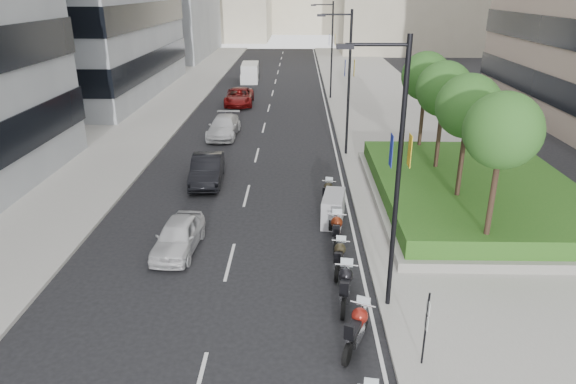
{
  "coord_description": "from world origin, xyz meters",
  "views": [
    {
      "loc": [
        1.2,
        -13.94,
        10.2
      ],
      "look_at": [
        0.78,
        6.54,
        2.0
      ],
      "focal_mm": 32.0,
      "sensor_mm": 36.0,
      "label": 1
    }
  ],
  "objects_px": {
    "lamp_post_2": "(330,46)",
    "motorcycle_1": "(357,328)",
    "motorcycle_4": "(336,231)",
    "motorcycle_3": "(339,258)",
    "motorcycle_2": "(345,287)",
    "car_c": "(224,127)",
    "delivery_van": "(250,73)",
    "motorcycle_6": "(327,193)",
    "parking_sign": "(426,325)",
    "car_a": "(178,236)",
    "car_b": "(207,169)",
    "lamp_post_1": "(347,77)",
    "lamp_post_0": "(394,167)",
    "car_d": "(239,97)",
    "motorcycle_5": "(333,209)"
  },
  "relations": [
    {
      "from": "motorcycle_1",
      "to": "car_d",
      "type": "relative_size",
      "value": 0.41
    },
    {
      "from": "car_a",
      "to": "car_d",
      "type": "height_order",
      "value": "car_d"
    },
    {
      "from": "lamp_post_0",
      "to": "motorcycle_1",
      "type": "height_order",
      "value": "lamp_post_0"
    },
    {
      "from": "motorcycle_4",
      "to": "lamp_post_2",
      "type": "bearing_deg",
      "value": 3.31
    },
    {
      "from": "lamp_post_0",
      "to": "car_d",
      "type": "relative_size",
      "value": 1.65
    },
    {
      "from": "motorcycle_3",
      "to": "motorcycle_4",
      "type": "xyz_separation_m",
      "value": [
        0.03,
        2.17,
        0.06
      ]
    },
    {
      "from": "motorcycle_1",
      "to": "lamp_post_2",
      "type": "bearing_deg",
      "value": 21.3
    },
    {
      "from": "car_c",
      "to": "delivery_van",
      "type": "distance_m",
      "value": 23.39
    },
    {
      "from": "motorcycle_5",
      "to": "car_c",
      "type": "relative_size",
      "value": 0.47
    },
    {
      "from": "parking_sign",
      "to": "motorcycle_3",
      "type": "relative_size",
      "value": 1.19
    },
    {
      "from": "motorcycle_2",
      "to": "delivery_van",
      "type": "height_order",
      "value": "delivery_van"
    },
    {
      "from": "motorcycle_4",
      "to": "car_b",
      "type": "bearing_deg",
      "value": 48.21
    },
    {
      "from": "motorcycle_2",
      "to": "car_d",
      "type": "xyz_separation_m",
      "value": [
        -7.16,
        32.1,
        0.11
      ]
    },
    {
      "from": "motorcycle_6",
      "to": "delivery_van",
      "type": "distance_m",
      "value": 36.57
    },
    {
      "from": "motorcycle_3",
      "to": "lamp_post_1",
      "type": "bearing_deg",
      "value": 5.2
    },
    {
      "from": "lamp_post_0",
      "to": "lamp_post_2",
      "type": "height_order",
      "value": "same"
    },
    {
      "from": "motorcycle_3",
      "to": "motorcycle_2",
      "type": "bearing_deg",
      "value": -168.35
    },
    {
      "from": "motorcycle_5",
      "to": "parking_sign",
      "type": "bearing_deg",
      "value": -159.75
    },
    {
      "from": "lamp_post_1",
      "to": "delivery_van",
      "type": "xyz_separation_m",
      "value": [
        -8.57,
        27.87,
        -4.11
      ]
    },
    {
      "from": "lamp_post_2",
      "to": "motorcycle_1",
      "type": "relative_size",
      "value": 4.01
    },
    {
      "from": "parking_sign",
      "to": "car_d",
      "type": "xyz_separation_m",
      "value": [
        -9.11,
        35.32,
        -0.7
      ]
    },
    {
      "from": "lamp_post_0",
      "to": "motorcycle_4",
      "type": "bearing_deg",
      "value": 105.94
    },
    {
      "from": "motorcycle_1",
      "to": "car_b",
      "type": "xyz_separation_m",
      "value": [
        -6.88,
        13.99,
        0.13
      ]
    },
    {
      "from": "car_a",
      "to": "motorcycle_3",
      "type": "bearing_deg",
      "value": -9.56
    },
    {
      "from": "lamp_post_2",
      "to": "motorcycle_4",
      "type": "xyz_separation_m",
      "value": [
        -1.31,
        -30.43,
        -4.44
      ]
    },
    {
      "from": "motorcycle_3",
      "to": "lamp_post_2",
      "type": "bearing_deg",
      "value": 8.09
    },
    {
      "from": "car_d",
      "to": "motorcycle_3",
      "type": "bearing_deg",
      "value": -78.64
    },
    {
      "from": "motorcycle_4",
      "to": "parking_sign",
      "type": "bearing_deg",
      "value": -159.71
    },
    {
      "from": "motorcycle_3",
      "to": "car_b",
      "type": "xyz_separation_m",
      "value": [
        -6.67,
        9.5,
        0.2
      ]
    },
    {
      "from": "parking_sign",
      "to": "car_a",
      "type": "bearing_deg",
      "value": 141.0
    },
    {
      "from": "motorcycle_3",
      "to": "motorcycle_6",
      "type": "xyz_separation_m",
      "value": [
        -0.12,
        6.6,
        -0.0
      ]
    },
    {
      "from": "motorcycle_3",
      "to": "delivery_van",
      "type": "distance_m",
      "value": 43.08
    },
    {
      "from": "lamp_post_1",
      "to": "motorcycle_1",
      "type": "xyz_separation_m",
      "value": [
        -1.13,
        -19.08,
        -4.43
      ]
    },
    {
      "from": "motorcycle_3",
      "to": "car_b",
      "type": "height_order",
      "value": "car_b"
    },
    {
      "from": "motorcycle_2",
      "to": "car_a",
      "type": "bearing_deg",
      "value": 68.87
    },
    {
      "from": "car_a",
      "to": "lamp_post_0",
      "type": "bearing_deg",
      "value": -23.03
    },
    {
      "from": "motorcycle_4",
      "to": "motorcycle_5",
      "type": "distance_m",
      "value": 2.22
    },
    {
      "from": "lamp_post_1",
      "to": "motorcycle_1",
      "type": "height_order",
      "value": "lamp_post_1"
    },
    {
      "from": "car_b",
      "to": "car_d",
      "type": "bearing_deg",
      "value": 87.36
    },
    {
      "from": "lamp_post_2",
      "to": "car_a",
      "type": "height_order",
      "value": "lamp_post_2"
    },
    {
      "from": "car_b",
      "to": "lamp_post_1",
      "type": "bearing_deg",
      "value": 28.55
    },
    {
      "from": "motorcycle_3",
      "to": "car_b",
      "type": "distance_m",
      "value": 11.62
    },
    {
      "from": "parking_sign",
      "to": "car_b",
      "type": "relative_size",
      "value": 0.54
    },
    {
      "from": "motorcycle_5",
      "to": "car_a",
      "type": "height_order",
      "value": "motorcycle_5"
    },
    {
      "from": "motorcycle_6",
      "to": "motorcycle_1",
      "type": "bearing_deg",
      "value": -166.3
    },
    {
      "from": "motorcycle_6",
      "to": "motorcycle_3",
      "type": "bearing_deg",
      "value": -166.95
    },
    {
      "from": "lamp_post_2",
      "to": "delivery_van",
      "type": "bearing_deg",
      "value": 130.97
    },
    {
      "from": "motorcycle_2",
      "to": "parking_sign",
      "type": "bearing_deg",
      "value": -140.7
    },
    {
      "from": "motorcycle_1",
      "to": "car_b",
      "type": "bearing_deg",
      "value": 49.24
    },
    {
      "from": "motorcycle_1",
      "to": "motorcycle_4",
      "type": "xyz_separation_m",
      "value": [
        -0.18,
        6.66,
        -0.01
      ]
    }
  ]
}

